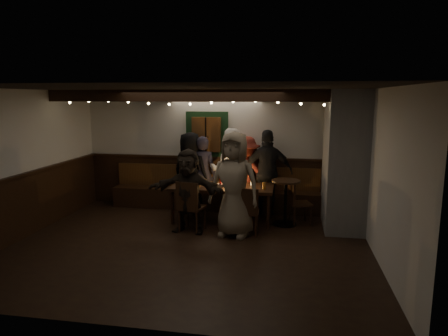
% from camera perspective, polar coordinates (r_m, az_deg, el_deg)
% --- Properties ---
extents(room, '(6.02, 5.01, 2.62)m').
position_cam_1_polar(room, '(7.79, 5.15, -0.21)').
color(room, black).
rests_on(room, ground).
extents(dining_table, '(2.02, 0.87, 0.88)m').
position_cam_1_polar(dining_table, '(7.94, -0.26, -3.02)').
color(dining_table, black).
rests_on(dining_table, ground).
extents(chair_near_left, '(0.51, 0.51, 0.96)m').
position_cam_1_polar(chair_near_left, '(7.34, -4.93, -5.11)').
color(chair_near_left, black).
rests_on(chair_near_left, ground).
extents(chair_near_right, '(0.40, 0.40, 0.88)m').
position_cam_1_polar(chair_near_right, '(7.18, 3.37, -5.82)').
color(chair_near_right, black).
rests_on(chair_near_right, ground).
extents(chair_end, '(0.50, 0.50, 0.89)m').
position_cam_1_polar(chair_end, '(7.92, 10.27, -4.41)').
color(chair_end, black).
rests_on(chair_end, ground).
extents(high_top, '(0.56, 0.56, 0.89)m').
position_cam_1_polar(high_top, '(7.84, 8.79, -4.06)').
color(high_top, black).
rests_on(high_top, ground).
extents(person_a, '(0.96, 0.76, 1.72)m').
position_cam_1_polar(person_a, '(8.76, -4.83, -0.49)').
color(person_a, black).
rests_on(person_a, ground).
extents(person_b, '(0.60, 0.39, 1.64)m').
position_cam_1_polar(person_b, '(8.74, -3.08, -0.76)').
color(person_b, black).
rests_on(person_b, ground).
extents(person_c, '(0.97, 0.81, 1.81)m').
position_cam_1_polar(person_c, '(8.58, 0.87, -0.35)').
color(person_c, white).
rests_on(person_c, ground).
extents(person_d, '(1.13, 0.74, 1.65)m').
position_cam_1_polar(person_d, '(8.58, 3.13, -0.94)').
color(person_d, maroon).
rests_on(person_d, ground).
extents(person_e, '(1.11, 0.61, 1.80)m').
position_cam_1_polar(person_e, '(8.45, 6.26, -0.63)').
color(person_e, black).
rests_on(person_e, ground).
extents(person_f, '(1.48, 0.63, 1.55)m').
position_cam_1_polar(person_f, '(7.31, -5.16, -3.29)').
color(person_f, black).
rests_on(person_f, ground).
extents(person_g, '(1.02, 0.78, 1.88)m').
position_cam_1_polar(person_g, '(7.06, 1.48, -2.37)').
color(person_g, '#786A55').
rests_on(person_g, ground).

